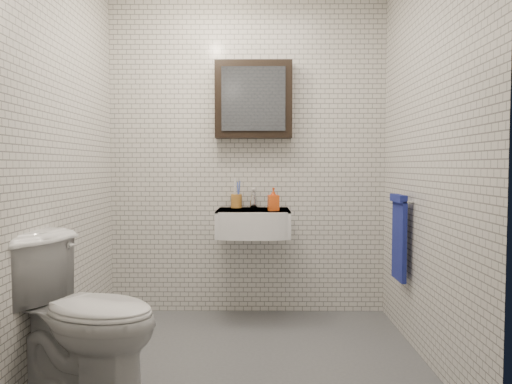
% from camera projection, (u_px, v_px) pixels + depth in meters
% --- Properties ---
extents(ground, '(2.20, 2.00, 0.01)m').
position_uv_depth(ground, '(243.00, 357.00, 3.07)').
color(ground, '#4F5357').
rests_on(ground, ground).
extents(room_shell, '(2.22, 2.02, 2.51)m').
position_uv_depth(room_shell, '(243.00, 119.00, 2.99)').
color(room_shell, silver).
rests_on(room_shell, ground).
extents(washbasin, '(0.55, 0.50, 0.20)m').
position_uv_depth(washbasin, '(253.00, 222.00, 3.76)').
color(washbasin, white).
rests_on(washbasin, room_shell).
extents(faucet, '(0.06, 0.20, 0.15)m').
position_uv_depth(faucet, '(254.00, 199.00, 3.95)').
color(faucet, silver).
rests_on(faucet, washbasin).
extents(mirror_cabinet, '(0.60, 0.15, 0.60)m').
position_uv_depth(mirror_cabinet, '(254.00, 100.00, 3.90)').
color(mirror_cabinet, black).
rests_on(mirror_cabinet, room_shell).
extents(towel_rail, '(0.09, 0.30, 0.58)m').
position_uv_depth(towel_rail, '(399.00, 234.00, 3.37)').
color(towel_rail, silver).
rests_on(towel_rail, room_shell).
extents(toothbrush_cup, '(0.10, 0.10, 0.24)m').
position_uv_depth(toothbrush_cup, '(236.00, 200.00, 3.96)').
color(toothbrush_cup, '#B8782E').
rests_on(toothbrush_cup, washbasin).
extents(soap_bottle, '(0.09, 0.09, 0.17)m').
position_uv_depth(soap_bottle, '(273.00, 199.00, 3.70)').
color(soap_bottle, '#DE4717').
rests_on(soap_bottle, washbasin).
extents(toilet, '(0.93, 0.73, 0.84)m').
position_uv_depth(toilet, '(83.00, 316.00, 2.53)').
color(toilet, white).
rests_on(toilet, ground).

